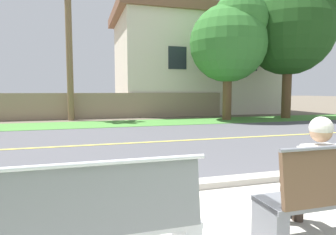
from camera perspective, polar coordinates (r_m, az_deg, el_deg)
ground_plane at (r=9.94m, az=-9.02°, el=-3.56°), size 140.00×140.00×0.00m
curb_edge at (r=4.52m, az=0.71°, el=-13.47°), size 44.00×0.30×0.11m
street_asphalt at (r=8.47m, az=-7.68°, el=-5.04°), size 52.00×8.00×0.01m
road_centre_line at (r=8.47m, az=-7.68°, el=-5.00°), size 48.00×0.14×0.01m
far_verge_grass at (r=13.57m, az=-11.07°, el=-1.22°), size 48.00×2.80×0.02m
bench_left at (r=2.46m, az=-17.65°, el=-20.10°), size 1.97×0.48×1.01m
seated_person_white at (r=3.40m, az=26.35°, el=-9.42°), size 0.52×0.68×1.25m
shade_tree_far_left at (r=15.65m, az=12.24°, el=15.03°), size 3.92×3.92×6.48m
shade_tree_left at (r=17.82m, az=23.20°, el=16.48°), size 4.77×4.77×7.87m
garden_wall at (r=16.44m, az=-10.90°, el=2.31°), size 13.00×0.36×1.40m
house_across_street at (r=21.13m, az=5.30°, el=10.50°), size 11.46×6.91×6.84m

